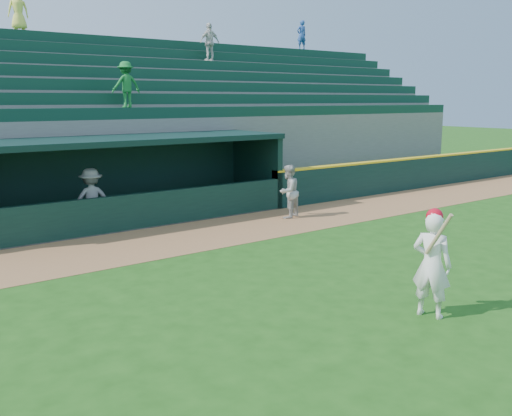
# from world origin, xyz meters

# --- Properties ---
(ground) EXTENTS (120.00, 120.00, 0.00)m
(ground) POSITION_xyz_m (0.00, 0.00, 0.00)
(ground) COLOR #1D4C13
(ground) RESTS_ON ground
(warning_track) EXTENTS (40.00, 3.00, 0.01)m
(warning_track) POSITION_xyz_m (0.00, 4.90, 0.01)
(warning_track) COLOR #93633B
(warning_track) RESTS_ON ground
(field_wall_right) EXTENTS (15.50, 0.30, 1.20)m
(field_wall_right) POSITION_xyz_m (12.25, 6.55, 0.60)
(field_wall_right) COLOR black
(field_wall_right) RESTS_ON ground
(wall_stripe_right) EXTENTS (15.50, 0.32, 0.06)m
(wall_stripe_right) POSITION_xyz_m (12.25, 6.55, 1.23)
(wall_stripe_right) COLOR yellow
(wall_stripe_right) RESTS_ON field_wall_right
(dugout_player_front) EXTENTS (0.93, 0.81, 1.61)m
(dugout_player_front) POSITION_xyz_m (3.92, 5.18, 0.80)
(dugout_player_front) COLOR #A4A49F
(dugout_player_front) RESTS_ON ground
(dugout_player_inside) EXTENTS (1.19, 0.80, 1.70)m
(dugout_player_inside) POSITION_xyz_m (-1.39, 7.22, 0.85)
(dugout_player_inside) COLOR gray
(dugout_player_inside) RESTS_ON ground
(dugout) EXTENTS (9.40, 2.80, 2.46)m
(dugout) POSITION_xyz_m (0.00, 8.00, 1.36)
(dugout) COLOR #62635E
(dugout) RESTS_ON ground
(stands) EXTENTS (34.50, 6.25, 7.40)m
(stands) POSITION_xyz_m (-0.02, 12.57, 2.39)
(stands) COLOR slate
(stands) RESTS_ON ground
(batter_at_plate) EXTENTS (0.60, 0.85, 1.83)m
(batter_at_plate) POSITION_xyz_m (0.65, -2.30, 0.91)
(batter_at_plate) COLOR white
(batter_at_plate) RESTS_ON ground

